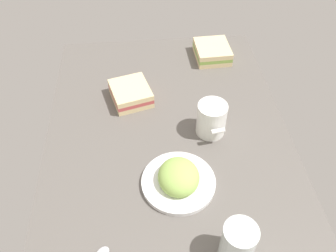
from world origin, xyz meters
TOP-DOWN VIEW (x-y plane):
  - tabletop at (0.00, 0.00)cm, footprint 90.00×64.00cm
  - plate_of_food at (15.85, 0.97)cm, footprint 17.26×17.26cm
  - coffee_mug_black at (-0.32, 11.22)cm, footprint 9.77×7.62cm
  - sandwich_main at (-14.54, -9.38)cm, footprint 13.83×13.02cm
  - sandwich_side at (-32.78, 17.58)cm, footprint 12.36×11.22cm
  - glass_of_milk at (33.67, 10.19)cm, footprint 6.68×6.68cm

SIDE VIEW (x-z plane):
  - tabletop at x=0.00cm, z-range 0.00..2.00cm
  - plate_of_food at x=15.85cm, z-range 0.89..7.00cm
  - sandwich_main at x=-14.54cm, z-range 2.00..6.40cm
  - sandwich_side at x=-32.78cm, z-range 2.00..6.40cm
  - glass_of_milk at x=33.67cm, z-range 1.35..11.28cm
  - coffee_mug_black at x=-0.32cm, z-range 2.14..11.29cm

